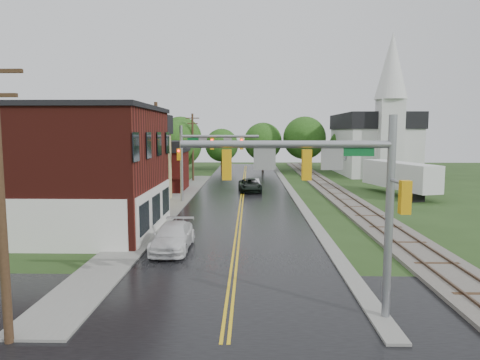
{
  "coord_description": "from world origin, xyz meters",
  "views": [
    {
      "loc": [
        0.77,
        -12.64,
        6.63
      ],
      "look_at": [
        0.14,
        14.97,
        3.5
      ],
      "focal_mm": 32.0,
      "sensor_mm": 36.0,
      "label": 1
    }
  ],
  "objects_px": {
    "brick_building": "(48,170)",
    "tree_left_c": "(132,149)",
    "utility_pole_c": "(193,146)",
    "tree_left_b": "(72,140)",
    "utility_pole_b": "(157,155)",
    "pickup_white": "(173,237)",
    "tree_left_e": "(180,145)",
    "traffic_signal_far": "(204,150)",
    "utility_pole_a": "(0,195)",
    "sedan_silver": "(253,185)",
    "church": "(375,137)",
    "traffic_signal_near": "(328,180)",
    "semi_trailer": "(400,176)",
    "suv_dark": "(250,185)"
  },
  "relations": [
    {
      "from": "pickup_white",
      "to": "semi_trailer",
      "type": "xyz_separation_m",
      "value": [
        19.91,
        21.09,
        1.37
      ]
    },
    {
      "from": "tree_left_b",
      "to": "utility_pole_b",
      "type": "bearing_deg",
      "value": -41.86
    },
    {
      "from": "church",
      "to": "tree_left_b",
      "type": "bearing_deg",
      "value": -150.01
    },
    {
      "from": "traffic_signal_near",
      "to": "utility_pole_b",
      "type": "height_order",
      "value": "utility_pole_b"
    },
    {
      "from": "brick_building",
      "to": "traffic_signal_far",
      "type": "bearing_deg",
      "value": 53.08
    },
    {
      "from": "utility_pole_a",
      "to": "tree_left_b",
      "type": "xyz_separation_m",
      "value": [
        -11.05,
        31.9,
        1.0
      ]
    },
    {
      "from": "utility_pole_a",
      "to": "tree_left_c",
      "type": "bearing_deg",
      "value": 100.02
    },
    {
      "from": "semi_trailer",
      "to": "utility_pole_a",
      "type": "bearing_deg",
      "value": -125.98
    },
    {
      "from": "tree_left_e",
      "to": "sedan_silver",
      "type": "distance_m",
      "value": 15.04
    },
    {
      "from": "traffic_signal_far",
      "to": "tree_left_c",
      "type": "relative_size",
      "value": 0.96
    },
    {
      "from": "brick_building",
      "to": "suv_dark",
      "type": "distance_m",
      "value": 23.69
    },
    {
      "from": "brick_building",
      "to": "sedan_silver",
      "type": "height_order",
      "value": "brick_building"
    },
    {
      "from": "utility_pole_c",
      "to": "tree_left_b",
      "type": "xyz_separation_m",
      "value": [
        -11.05,
        -12.1,
        1.0
      ]
    },
    {
      "from": "utility_pole_a",
      "to": "utility_pole_b",
      "type": "height_order",
      "value": "same"
    },
    {
      "from": "church",
      "to": "utility_pole_c",
      "type": "relative_size",
      "value": 2.22
    },
    {
      "from": "brick_building",
      "to": "utility_pole_a",
      "type": "xyz_separation_m",
      "value": [
        5.68,
        -15.0,
        0.57
      ]
    },
    {
      "from": "church",
      "to": "suv_dark",
      "type": "xyz_separation_m",
      "value": [
        -19.2,
        -19.43,
        -5.12
      ]
    },
    {
      "from": "pickup_white",
      "to": "sedan_silver",
      "type": "bearing_deg",
      "value": 79.75
    },
    {
      "from": "tree_left_e",
      "to": "semi_trailer",
      "type": "height_order",
      "value": "tree_left_e"
    },
    {
      "from": "traffic_signal_near",
      "to": "semi_trailer",
      "type": "bearing_deg",
      "value": 66.68
    },
    {
      "from": "utility_pole_b",
      "to": "tree_left_b",
      "type": "height_order",
      "value": "tree_left_b"
    },
    {
      "from": "tree_left_c",
      "to": "traffic_signal_near",
      "type": "bearing_deg",
      "value": -65.44
    },
    {
      "from": "utility_pole_b",
      "to": "tree_left_b",
      "type": "bearing_deg",
      "value": 138.14
    },
    {
      "from": "church",
      "to": "utility_pole_c",
      "type": "distance_m",
      "value": 28.54
    },
    {
      "from": "brick_building",
      "to": "tree_left_e",
      "type": "relative_size",
      "value": 1.75
    },
    {
      "from": "brick_building",
      "to": "church",
      "type": "xyz_separation_m",
      "value": [
        32.48,
        38.74,
        1.68
      ]
    },
    {
      "from": "traffic_signal_far",
      "to": "tree_left_e",
      "type": "distance_m",
      "value": 19.65
    },
    {
      "from": "tree_left_e",
      "to": "semi_trailer",
      "type": "distance_m",
      "value": 28.96
    },
    {
      "from": "utility_pole_b",
      "to": "utility_pole_a",
      "type": "bearing_deg",
      "value": -90.0
    },
    {
      "from": "semi_trailer",
      "to": "tree_left_c",
      "type": "bearing_deg",
      "value": 165.19
    },
    {
      "from": "utility_pole_a",
      "to": "church",
      "type": "bearing_deg",
      "value": 63.49
    },
    {
      "from": "traffic_signal_far",
      "to": "tree_left_e",
      "type": "relative_size",
      "value": 0.9
    },
    {
      "from": "tree_left_b",
      "to": "tree_left_c",
      "type": "distance_m",
      "value": 9.03
    },
    {
      "from": "traffic_signal_near",
      "to": "tree_left_e",
      "type": "height_order",
      "value": "tree_left_e"
    },
    {
      "from": "suv_dark",
      "to": "utility_pole_b",
      "type": "bearing_deg",
      "value": -126.41
    },
    {
      "from": "brick_building",
      "to": "tree_left_c",
      "type": "distance_m",
      "value": 24.94
    },
    {
      "from": "brick_building",
      "to": "utility_pole_a",
      "type": "relative_size",
      "value": 1.59
    },
    {
      "from": "brick_building",
      "to": "tree_left_b",
      "type": "bearing_deg",
      "value": 107.61
    },
    {
      "from": "utility_pole_c",
      "to": "pickup_white",
      "type": "relative_size",
      "value": 1.81
    },
    {
      "from": "utility_pole_a",
      "to": "semi_trailer",
      "type": "bearing_deg",
      "value": 54.02
    },
    {
      "from": "tree_left_b",
      "to": "sedan_silver",
      "type": "relative_size",
      "value": 2.49
    },
    {
      "from": "traffic_signal_far",
      "to": "utility_pole_a",
      "type": "bearing_deg",
      "value": -97.03
    },
    {
      "from": "traffic_signal_far",
      "to": "utility_pole_a",
      "type": "xyz_separation_m",
      "value": [
        -3.33,
        -27.0,
        -0.25
      ]
    },
    {
      "from": "utility_pole_c",
      "to": "tree_left_c",
      "type": "relative_size",
      "value": 1.18
    },
    {
      "from": "utility_pole_b",
      "to": "pickup_white",
      "type": "height_order",
      "value": "utility_pole_b"
    },
    {
      "from": "traffic_signal_far",
      "to": "pickup_white",
      "type": "relative_size",
      "value": 1.48
    },
    {
      "from": "pickup_white",
      "to": "semi_trailer",
      "type": "height_order",
      "value": "semi_trailer"
    },
    {
      "from": "sedan_silver",
      "to": "brick_building",
      "type": "bearing_deg",
      "value": -128.85
    },
    {
      "from": "sedan_silver",
      "to": "tree_left_b",
      "type": "bearing_deg",
      "value": -174.51
    },
    {
      "from": "utility_pole_b",
      "to": "pickup_white",
      "type": "distance_m",
      "value": 12.31
    }
  ]
}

